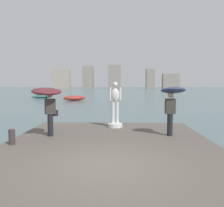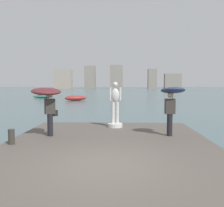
{
  "view_description": "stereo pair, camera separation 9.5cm",
  "coord_description": "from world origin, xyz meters",
  "px_view_note": "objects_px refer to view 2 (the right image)",
  "views": [
    {
      "loc": [
        0.36,
        -6.18,
        2.45
      ],
      "look_at": [
        0.0,
        5.33,
        1.55
      ],
      "focal_mm": 39.61,
      "sensor_mm": 36.0,
      "label": 1
    },
    {
      "loc": [
        0.45,
        -6.18,
        2.45
      ],
      "look_at": [
        0.0,
        5.33,
        1.55
      ],
      "focal_mm": 39.61,
      "sensor_mm": 36.0,
      "label": 2
    }
  ],
  "objects_px": {
    "boat_mid": "(76,98)",
    "boat_far": "(46,94)",
    "statue_white_figure": "(115,110)",
    "onlooker_right": "(172,98)",
    "boat_rightward": "(43,96)",
    "onlooker_left": "(47,97)",
    "mooring_bollard": "(11,137)"
  },
  "relations": [
    {
      "from": "mooring_bollard",
      "to": "boat_far",
      "type": "relative_size",
      "value": 0.1
    },
    {
      "from": "statue_white_figure",
      "to": "onlooker_right",
      "type": "xyz_separation_m",
      "value": [
        2.29,
        -1.87,
        0.67
      ]
    },
    {
      "from": "boat_mid",
      "to": "boat_rightward",
      "type": "relative_size",
      "value": 0.95
    },
    {
      "from": "boat_far",
      "to": "onlooker_right",
      "type": "bearing_deg",
      "value": -66.24
    },
    {
      "from": "statue_white_figure",
      "to": "mooring_bollard",
      "type": "distance_m",
      "value": 4.98
    },
    {
      "from": "boat_far",
      "to": "statue_white_figure",
      "type": "bearing_deg",
      "value": -68.14
    },
    {
      "from": "onlooker_left",
      "to": "boat_mid",
      "type": "xyz_separation_m",
      "value": [
        -3.98,
        27.18,
        -1.57
      ]
    },
    {
      "from": "statue_white_figure",
      "to": "mooring_bollard",
      "type": "xyz_separation_m",
      "value": [
        -3.46,
        -3.53,
        -0.58
      ]
    },
    {
      "from": "mooring_bollard",
      "to": "boat_rightward",
      "type": "distance_m",
      "value": 36.71
    },
    {
      "from": "mooring_bollard",
      "to": "onlooker_left",
      "type": "bearing_deg",
      "value": 58.57
    },
    {
      "from": "statue_white_figure",
      "to": "mooring_bollard",
      "type": "relative_size",
      "value": 4.15
    },
    {
      "from": "statue_white_figure",
      "to": "boat_rightward",
      "type": "xyz_separation_m",
      "value": [
        -13.72,
        31.72,
        -0.84
      ]
    },
    {
      "from": "onlooker_left",
      "to": "mooring_bollard",
      "type": "height_order",
      "value": "onlooker_left"
    },
    {
      "from": "statue_white_figure",
      "to": "onlooker_right",
      "type": "distance_m",
      "value": 3.04
    },
    {
      "from": "onlooker_right",
      "to": "boat_mid",
      "type": "xyz_separation_m",
      "value": [
        -8.89,
        26.91,
        -1.53
      ]
    },
    {
      "from": "mooring_bollard",
      "to": "onlooker_right",
      "type": "bearing_deg",
      "value": 16.03
    },
    {
      "from": "onlooker_right",
      "to": "boat_rightward",
      "type": "xyz_separation_m",
      "value": [
        -16.01,
        33.6,
        -1.52
      ]
    },
    {
      "from": "boat_far",
      "to": "boat_rightward",
      "type": "bearing_deg",
      "value": -77.08
    },
    {
      "from": "onlooker_right",
      "to": "boat_far",
      "type": "bearing_deg",
      "value": 113.76
    },
    {
      "from": "boat_far",
      "to": "boat_rightward",
      "type": "distance_m",
      "value": 5.93
    },
    {
      "from": "onlooker_right",
      "to": "boat_rightward",
      "type": "bearing_deg",
      "value": 115.48
    },
    {
      "from": "boat_rightward",
      "to": "onlooker_left",
      "type": "bearing_deg",
      "value": -71.86
    },
    {
      "from": "onlooker_right",
      "to": "mooring_bollard",
      "type": "relative_size",
      "value": 3.82
    },
    {
      "from": "onlooker_right",
      "to": "boat_far",
      "type": "relative_size",
      "value": 0.37
    },
    {
      "from": "statue_white_figure",
      "to": "boat_rightward",
      "type": "relative_size",
      "value": 0.59
    },
    {
      "from": "boat_far",
      "to": "boat_mid",
      "type": "bearing_deg",
      "value": -55.89
    },
    {
      "from": "onlooker_right",
      "to": "boat_mid",
      "type": "height_order",
      "value": "onlooker_right"
    },
    {
      "from": "statue_white_figure",
      "to": "onlooker_left",
      "type": "height_order",
      "value": "statue_white_figure"
    },
    {
      "from": "boat_mid",
      "to": "boat_far",
      "type": "xyz_separation_m",
      "value": [
        -8.44,
        12.46,
        0.02
      ]
    },
    {
      "from": "onlooker_right",
      "to": "boat_rightward",
      "type": "height_order",
      "value": "onlooker_right"
    },
    {
      "from": "onlooker_right",
      "to": "mooring_bollard",
      "type": "height_order",
      "value": "onlooker_right"
    },
    {
      "from": "boat_mid",
      "to": "statue_white_figure",
      "type": "bearing_deg",
      "value": -75.23
    }
  ]
}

